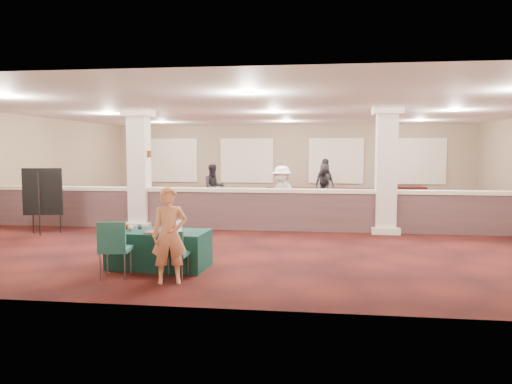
# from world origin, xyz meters

# --- Properties ---
(ground) EXTENTS (16.00, 16.00, 0.00)m
(ground) POSITION_xyz_m (0.00, 0.00, 0.00)
(ground) COLOR #4A1612
(ground) RESTS_ON ground
(wall_back) EXTENTS (16.00, 0.04, 3.20)m
(wall_back) POSITION_xyz_m (0.00, 8.00, 1.60)
(wall_back) COLOR gray
(wall_back) RESTS_ON ground
(wall_front) EXTENTS (16.00, 0.04, 3.20)m
(wall_front) POSITION_xyz_m (0.00, -8.00, 1.60)
(wall_front) COLOR gray
(wall_front) RESTS_ON ground
(wall_left) EXTENTS (0.04, 16.00, 3.20)m
(wall_left) POSITION_xyz_m (-8.00, 0.00, 1.60)
(wall_left) COLOR gray
(wall_left) RESTS_ON ground
(ceiling) EXTENTS (16.00, 16.00, 0.02)m
(ceiling) POSITION_xyz_m (0.00, 0.00, 3.20)
(ceiling) COLOR white
(ceiling) RESTS_ON wall_back
(partition_wall) EXTENTS (15.60, 0.28, 1.10)m
(partition_wall) POSITION_xyz_m (0.00, -1.50, 0.57)
(partition_wall) COLOR #4D3438
(partition_wall) RESTS_ON ground
(column_left) EXTENTS (0.72, 0.72, 3.20)m
(column_left) POSITION_xyz_m (-3.50, -1.50, 1.64)
(column_left) COLOR white
(column_left) RESTS_ON ground
(column_right) EXTENTS (0.72, 0.72, 3.20)m
(column_right) POSITION_xyz_m (3.00, -1.50, 1.64)
(column_right) COLOR white
(column_right) RESTS_ON ground
(sconce_left) EXTENTS (0.12, 0.12, 0.18)m
(sconce_left) POSITION_xyz_m (-3.78, -1.50, 2.00)
(sconce_left) COLOR brown
(sconce_left) RESTS_ON column_left
(sconce_right) EXTENTS (0.12, 0.12, 0.18)m
(sconce_right) POSITION_xyz_m (-3.22, -1.50, 2.00)
(sconce_right) COLOR brown
(sconce_right) RESTS_ON column_left
(near_table) EXTENTS (1.80, 0.99, 0.67)m
(near_table) POSITION_xyz_m (-1.50, -5.87, 0.33)
(near_table) COLOR #0F3836
(near_table) RESTS_ON ground
(conf_chair_main) EXTENTS (0.42, 0.42, 0.81)m
(conf_chair_main) POSITION_xyz_m (-1.00, -6.62, 0.48)
(conf_chair_main) COLOR #205C60
(conf_chair_main) RESTS_ON ground
(conf_chair_side) EXTENTS (0.54, 0.55, 0.96)m
(conf_chair_side) POSITION_xyz_m (-1.99, -6.71, 0.57)
(conf_chair_side) COLOR #205C60
(conf_chair_side) RESTS_ON ground
(easel_board) EXTENTS (0.97, 0.55, 1.66)m
(easel_board) POSITION_xyz_m (-5.50, -2.87, 1.06)
(easel_board) COLOR black
(easel_board) RESTS_ON ground
(woman) EXTENTS (0.64, 0.53, 1.54)m
(woman) POSITION_xyz_m (-1.00, -6.83, 0.77)
(woman) COLOR #EB9266
(woman) RESTS_ON ground
(far_table_front_left) EXTENTS (1.88, 1.10, 0.72)m
(far_table_front_left) POSITION_xyz_m (-3.34, 0.86, 0.36)
(far_table_front_left) COLOR black
(far_table_front_left) RESTS_ON ground
(far_table_front_center) EXTENTS (1.80, 1.27, 0.66)m
(far_table_front_center) POSITION_xyz_m (1.96, 2.11, 0.33)
(far_table_front_center) COLOR black
(far_table_front_center) RESTS_ON ground
(far_table_front_right) EXTENTS (2.08, 1.47, 0.76)m
(far_table_front_right) POSITION_xyz_m (2.50, 2.96, 0.38)
(far_table_front_right) COLOR black
(far_table_front_right) RESTS_ON ground
(far_table_back_left) EXTENTS (1.76, 0.89, 0.71)m
(far_table_back_left) POSITION_xyz_m (-6.50, 3.20, 0.35)
(far_table_back_left) COLOR black
(far_table_back_left) RESTS_ON ground
(far_table_back_center) EXTENTS (1.92, 1.03, 0.76)m
(far_table_back_center) POSITION_xyz_m (0.37, 3.20, 0.38)
(far_table_back_center) COLOR black
(far_table_back_center) RESTS_ON ground
(far_table_back_right) EXTENTS (1.74, 1.09, 0.66)m
(far_table_back_right) POSITION_xyz_m (4.58, 5.73, 0.33)
(far_table_back_right) COLOR black
(far_table_back_right) RESTS_ON ground
(attendee_a) EXTENTS (0.88, 0.75, 1.60)m
(attendee_a) POSITION_xyz_m (-2.35, 2.60, 0.80)
(attendee_a) COLOR black
(attendee_a) RESTS_ON ground
(attendee_b) EXTENTS (1.15, 0.94, 1.64)m
(attendee_b) POSITION_xyz_m (0.25, 0.00, 0.82)
(attendee_b) COLOR silver
(attendee_b) RESTS_ON ground
(attendee_c) EXTENTS (0.94, 1.13, 1.74)m
(attendee_c) POSITION_xyz_m (1.50, 5.50, 0.87)
(attendee_c) COLOR black
(attendee_c) RESTS_ON ground
(attendee_d) EXTENTS (0.85, 0.57, 1.59)m
(attendee_d) POSITION_xyz_m (1.50, 5.54, 0.79)
(attendee_d) COLOR black
(attendee_d) RESTS_ON ground
(laptop_base) EXTENTS (0.32, 0.23, 0.02)m
(laptop_base) POSITION_xyz_m (-1.23, -5.93, 0.68)
(laptop_base) COLOR silver
(laptop_base) RESTS_ON near_table
(laptop_screen) EXTENTS (0.30, 0.03, 0.20)m
(laptop_screen) POSITION_xyz_m (-1.22, -5.83, 0.79)
(laptop_screen) COLOR silver
(laptop_screen) RESTS_ON near_table
(screen_glow) EXTENTS (0.27, 0.02, 0.17)m
(screen_glow) POSITION_xyz_m (-1.22, -5.83, 0.77)
(screen_glow) COLOR silver
(screen_glow) RESTS_ON near_table
(knitting) EXTENTS (0.39, 0.30, 0.03)m
(knitting) POSITION_xyz_m (-1.47, -6.10, 0.68)
(knitting) COLOR #BD461E
(knitting) RESTS_ON near_table
(yarn_cream) EXTENTS (0.10, 0.10, 0.10)m
(yarn_cream) POSITION_xyz_m (-2.01, -5.92, 0.72)
(yarn_cream) COLOR #F0E3C5
(yarn_cream) RESTS_ON near_table
(yarn_red) EXTENTS (0.09, 0.09, 0.09)m
(yarn_red) POSITION_xyz_m (-2.14, -5.78, 0.72)
(yarn_red) COLOR maroon
(yarn_red) RESTS_ON near_table
(yarn_grey) EXTENTS (0.10, 0.10, 0.10)m
(yarn_grey) POSITION_xyz_m (-1.90, -5.73, 0.72)
(yarn_grey) COLOR #535358
(yarn_grey) RESTS_ON near_table
(scissors) EXTENTS (0.11, 0.04, 0.01)m
(scissors) POSITION_xyz_m (-0.92, -6.16, 0.68)
(scissors) COLOR red
(scissors) RESTS_ON near_table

